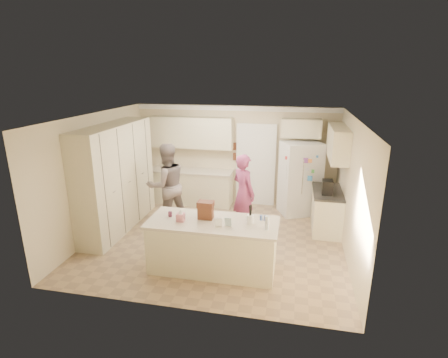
% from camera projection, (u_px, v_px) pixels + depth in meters
% --- Properties ---
extents(floor, '(5.20, 4.60, 0.02)m').
position_uv_depth(floor, '(216.00, 240.00, 7.42)').
color(floor, '#9B805E').
rests_on(floor, ground).
extents(ceiling, '(5.20, 4.60, 0.02)m').
position_uv_depth(ceiling, '(215.00, 116.00, 6.64)').
color(ceiling, white).
rests_on(ceiling, wall_back).
extents(wall_back, '(5.20, 0.02, 2.60)m').
position_uv_depth(wall_back, '(235.00, 155.00, 9.19)').
color(wall_back, beige).
rests_on(wall_back, ground).
extents(wall_front, '(5.20, 0.02, 2.60)m').
position_uv_depth(wall_front, '(178.00, 230.00, 4.87)').
color(wall_front, beige).
rests_on(wall_front, ground).
extents(wall_left, '(0.02, 4.60, 2.60)m').
position_uv_depth(wall_left, '(98.00, 174.00, 7.54)').
color(wall_left, beige).
rests_on(wall_left, ground).
extents(wall_right, '(0.02, 4.60, 2.60)m').
position_uv_depth(wall_right, '(351.00, 190.00, 6.52)').
color(wall_right, beige).
rests_on(wall_right, ground).
extents(crown_back, '(5.20, 0.08, 0.12)m').
position_uv_depth(crown_back, '(235.00, 108.00, 8.78)').
color(crown_back, white).
rests_on(crown_back, wall_back).
extents(pantry_bank, '(0.60, 2.60, 2.35)m').
position_uv_depth(pantry_bank, '(116.00, 178.00, 7.70)').
color(pantry_bank, beige).
rests_on(pantry_bank, floor).
extents(back_base_cab, '(2.20, 0.60, 0.88)m').
position_uv_depth(back_base_cab, '(191.00, 187.00, 9.38)').
color(back_base_cab, beige).
rests_on(back_base_cab, floor).
extents(back_countertop, '(2.24, 0.63, 0.04)m').
position_uv_depth(back_countertop, '(190.00, 171.00, 9.23)').
color(back_countertop, beige).
rests_on(back_countertop, back_base_cab).
extents(back_upper_cab, '(2.20, 0.35, 0.80)m').
position_uv_depth(back_upper_cab, '(191.00, 132.00, 9.06)').
color(back_upper_cab, beige).
rests_on(back_upper_cab, wall_back).
extents(doorway_opening, '(0.90, 0.06, 2.10)m').
position_uv_depth(doorway_opening, '(256.00, 166.00, 9.13)').
color(doorway_opening, black).
rests_on(doorway_opening, floor).
extents(doorway_casing, '(1.02, 0.03, 2.22)m').
position_uv_depth(doorway_casing, '(256.00, 166.00, 9.10)').
color(doorway_casing, white).
rests_on(doorway_casing, floor).
extents(wall_frame_upper, '(0.15, 0.02, 0.20)m').
position_uv_depth(wall_frame_upper, '(236.00, 146.00, 9.08)').
color(wall_frame_upper, brown).
rests_on(wall_frame_upper, wall_back).
extents(wall_frame_lower, '(0.15, 0.02, 0.20)m').
position_uv_depth(wall_frame_lower, '(236.00, 157.00, 9.16)').
color(wall_frame_lower, brown).
rests_on(wall_frame_lower, wall_back).
extents(refrigerator, '(1.10, 1.00, 1.80)m').
position_uv_depth(refrigerator, '(300.00, 179.00, 8.57)').
color(refrigerator, white).
rests_on(refrigerator, floor).
extents(fridge_seam, '(0.02, 0.02, 1.78)m').
position_uv_depth(fridge_seam, '(300.00, 183.00, 8.24)').
color(fridge_seam, gray).
rests_on(fridge_seam, refrigerator).
extents(fridge_dispenser, '(0.22, 0.03, 0.35)m').
position_uv_depth(fridge_dispenser, '(291.00, 172.00, 8.20)').
color(fridge_dispenser, black).
rests_on(fridge_dispenser, refrigerator).
extents(fridge_handle_l, '(0.02, 0.02, 0.85)m').
position_uv_depth(fridge_handle_l, '(298.00, 177.00, 8.19)').
color(fridge_handle_l, silver).
rests_on(fridge_handle_l, refrigerator).
extents(fridge_handle_r, '(0.02, 0.02, 0.85)m').
position_uv_depth(fridge_handle_r, '(303.00, 177.00, 8.17)').
color(fridge_handle_r, silver).
rests_on(fridge_handle_r, refrigerator).
extents(over_fridge_cab, '(0.95, 0.35, 0.45)m').
position_uv_depth(over_fridge_cab, '(301.00, 128.00, 8.46)').
color(over_fridge_cab, beige).
rests_on(over_fridge_cab, wall_back).
extents(right_base_cab, '(0.60, 1.20, 0.88)m').
position_uv_depth(right_base_cab, '(326.00, 211.00, 7.77)').
color(right_base_cab, beige).
rests_on(right_base_cab, floor).
extents(right_countertop, '(0.63, 1.24, 0.04)m').
position_uv_depth(right_countertop, '(328.00, 192.00, 7.64)').
color(right_countertop, '#2D2B28').
rests_on(right_countertop, right_base_cab).
extents(right_upper_cab, '(0.35, 1.50, 0.70)m').
position_uv_depth(right_upper_cab, '(338.00, 143.00, 7.49)').
color(right_upper_cab, beige).
rests_on(right_upper_cab, wall_right).
extents(coffee_maker, '(0.22, 0.28, 0.30)m').
position_uv_depth(coffee_maker, '(327.00, 187.00, 7.41)').
color(coffee_maker, black).
rests_on(coffee_maker, right_countertop).
extents(island_base, '(2.20, 0.90, 0.88)m').
position_uv_depth(island_base, '(213.00, 246.00, 6.22)').
color(island_base, beige).
rests_on(island_base, floor).
extents(island_top, '(2.28, 0.96, 0.05)m').
position_uv_depth(island_top, '(213.00, 223.00, 6.08)').
color(island_top, beige).
rests_on(island_top, island_base).
extents(utensil_crock, '(0.13, 0.13, 0.15)m').
position_uv_depth(utensil_crock, '(250.00, 219.00, 5.97)').
color(utensil_crock, white).
rests_on(utensil_crock, island_top).
extents(tissue_box, '(0.13, 0.13, 0.14)m').
position_uv_depth(tissue_box, '(181.00, 217.00, 6.07)').
color(tissue_box, '#C06D7D').
rests_on(tissue_box, island_top).
extents(tissue_plume, '(0.08, 0.08, 0.08)m').
position_uv_depth(tissue_plume, '(180.00, 211.00, 6.03)').
color(tissue_plume, white).
rests_on(tissue_plume, tissue_box).
extents(dollhouse_body, '(0.26, 0.18, 0.22)m').
position_uv_depth(dollhouse_body, '(206.00, 213.00, 6.16)').
color(dollhouse_body, brown).
rests_on(dollhouse_body, island_top).
extents(dollhouse_roof, '(0.28, 0.20, 0.10)m').
position_uv_depth(dollhouse_roof, '(206.00, 204.00, 6.12)').
color(dollhouse_roof, '#592D1E').
rests_on(dollhouse_roof, dollhouse_body).
extents(jam_jar, '(0.07, 0.07, 0.09)m').
position_uv_depth(jam_jar, '(170.00, 214.00, 6.26)').
color(jam_jar, '#59263F').
rests_on(jam_jar, island_top).
extents(greeting_card_a, '(0.12, 0.06, 0.16)m').
position_uv_depth(greeting_card_a, '(219.00, 222.00, 5.83)').
color(greeting_card_a, white).
rests_on(greeting_card_a, island_top).
extents(greeting_card_b, '(0.12, 0.05, 0.16)m').
position_uv_depth(greeting_card_b, '(228.00, 222.00, 5.85)').
color(greeting_card_b, silver).
rests_on(greeting_card_b, island_top).
extents(water_bottle, '(0.07, 0.07, 0.24)m').
position_uv_depth(water_bottle, '(267.00, 223.00, 5.71)').
color(water_bottle, silver).
rests_on(water_bottle, island_top).
extents(shaker_salt, '(0.05, 0.05, 0.09)m').
position_uv_depth(shaker_salt, '(261.00, 218.00, 6.11)').
color(shaker_salt, '#395194').
rests_on(shaker_salt, island_top).
extents(shaker_pepper, '(0.05, 0.05, 0.09)m').
position_uv_depth(shaker_pepper, '(265.00, 218.00, 6.09)').
color(shaker_pepper, '#395194').
rests_on(shaker_pepper, island_top).
extents(teen_boy, '(1.18, 1.15, 1.91)m').
position_uv_depth(teen_boy, '(167.00, 185.00, 7.90)').
color(teen_boy, gray).
rests_on(teen_boy, floor).
extents(teen_girl, '(0.75, 0.74, 1.74)m').
position_uv_depth(teen_girl, '(244.00, 193.00, 7.65)').
color(teen_girl, '#9E3B84').
rests_on(teen_girl, floor).
extents(fridge_magnets, '(0.76, 0.02, 1.44)m').
position_uv_depth(fridge_magnets, '(300.00, 183.00, 8.23)').
color(fridge_magnets, tan).
rests_on(fridge_magnets, refrigerator).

